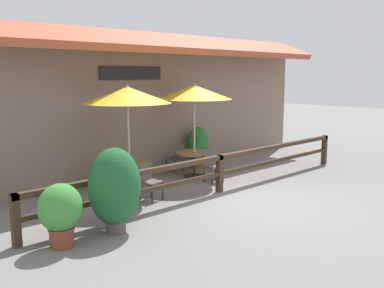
{
  "coord_description": "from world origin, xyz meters",
  "views": [
    {
      "loc": [
        -7.75,
        -6.16,
        2.96
      ],
      "look_at": [
        -0.43,
        1.61,
        1.22
      ],
      "focal_mm": 40.0,
      "sensor_mm": 36.0,
      "label": 1
    }
  ],
  "objects_px": {
    "patio_umbrella_middle": "(194,92)",
    "potted_plant_entrance_palm": "(115,188)",
    "dining_table_near": "(129,170)",
    "chair_middle_streetside": "(212,165)",
    "chair_near_streetside": "(149,180)",
    "chair_near_wallside": "(110,170)",
    "potted_plant_corner_fern": "(198,146)",
    "chair_middle_wallside": "(176,157)",
    "patio_umbrella_near": "(128,95)",
    "potted_plant_small_flowering": "(60,211)",
    "dining_table_middle": "(194,157)"
  },
  "relations": [
    {
      "from": "patio_umbrella_middle",
      "to": "potted_plant_entrance_palm",
      "type": "xyz_separation_m",
      "value": [
        -4.18,
        -2.22,
        -1.6
      ]
    },
    {
      "from": "dining_table_near",
      "to": "chair_middle_streetside",
      "type": "height_order",
      "value": "chair_middle_streetside"
    },
    {
      "from": "potted_plant_entrance_palm",
      "to": "chair_near_streetside",
      "type": "bearing_deg",
      "value": 35.59
    },
    {
      "from": "chair_near_wallside",
      "to": "potted_plant_corner_fern",
      "type": "height_order",
      "value": "potted_plant_corner_fern"
    },
    {
      "from": "dining_table_near",
      "to": "chair_middle_streetside",
      "type": "relative_size",
      "value": 1.29
    },
    {
      "from": "chair_near_streetside",
      "to": "chair_middle_wallside",
      "type": "height_order",
      "value": "same"
    },
    {
      "from": "patio_umbrella_near",
      "to": "chair_near_wallside",
      "type": "distance_m",
      "value": 2.14
    },
    {
      "from": "chair_near_wallside",
      "to": "chair_middle_wallside",
      "type": "relative_size",
      "value": 1.0
    },
    {
      "from": "patio_umbrella_middle",
      "to": "potted_plant_small_flowering",
      "type": "relative_size",
      "value": 2.4
    },
    {
      "from": "chair_near_streetside",
      "to": "patio_umbrella_middle",
      "type": "bearing_deg",
      "value": 11.19
    },
    {
      "from": "patio_umbrella_middle",
      "to": "dining_table_middle",
      "type": "xyz_separation_m",
      "value": [
        0.0,
        0.0,
        -1.87
      ]
    },
    {
      "from": "patio_umbrella_near",
      "to": "potted_plant_small_flowering",
      "type": "relative_size",
      "value": 2.4
    },
    {
      "from": "dining_table_near",
      "to": "patio_umbrella_middle",
      "type": "distance_m",
      "value": 3.05
    },
    {
      "from": "potted_plant_corner_fern",
      "to": "dining_table_near",
      "type": "bearing_deg",
      "value": -163.46
    },
    {
      "from": "patio_umbrella_near",
      "to": "potted_plant_small_flowering",
      "type": "distance_m",
      "value": 3.95
    },
    {
      "from": "chair_near_wallside",
      "to": "patio_umbrella_middle",
      "type": "xyz_separation_m",
      "value": [
        2.47,
        -0.64,
        1.98
      ]
    },
    {
      "from": "chair_near_wallside",
      "to": "chair_near_streetside",
      "type": "bearing_deg",
      "value": 86.43
    },
    {
      "from": "patio_umbrella_near",
      "to": "chair_near_wallside",
      "type": "height_order",
      "value": "patio_umbrella_near"
    },
    {
      "from": "chair_near_wallside",
      "to": "chair_middle_wallside",
      "type": "bearing_deg",
      "value": 176.94
    },
    {
      "from": "chair_near_streetside",
      "to": "dining_table_middle",
      "type": "relative_size",
      "value": 0.78
    },
    {
      "from": "patio_umbrella_middle",
      "to": "potted_plant_corner_fern",
      "type": "relative_size",
      "value": 2.06
    },
    {
      "from": "potted_plant_corner_fern",
      "to": "chair_near_wallside",
      "type": "bearing_deg",
      "value": -176.49
    },
    {
      "from": "chair_near_streetside",
      "to": "chair_near_wallside",
      "type": "height_order",
      "value": "same"
    },
    {
      "from": "chair_middle_streetside",
      "to": "chair_middle_wallside",
      "type": "xyz_separation_m",
      "value": [
        0.03,
        1.56,
        0.0
      ]
    },
    {
      "from": "dining_table_near",
      "to": "potted_plant_entrance_palm",
      "type": "distance_m",
      "value": 2.74
    },
    {
      "from": "chair_middle_streetside",
      "to": "potted_plant_small_flowering",
      "type": "height_order",
      "value": "potted_plant_small_flowering"
    },
    {
      "from": "dining_table_near",
      "to": "chair_near_wallside",
      "type": "height_order",
      "value": "chair_near_wallside"
    },
    {
      "from": "chair_near_streetside",
      "to": "patio_umbrella_near",
      "type": "bearing_deg",
      "value": 80.38
    },
    {
      "from": "chair_near_wallside",
      "to": "chair_middle_streetside",
      "type": "bearing_deg",
      "value": 143.13
    },
    {
      "from": "dining_table_near",
      "to": "patio_umbrella_middle",
      "type": "relative_size",
      "value": 0.41
    },
    {
      "from": "dining_table_middle",
      "to": "potted_plant_small_flowering",
      "type": "distance_m",
      "value": 5.69
    },
    {
      "from": "dining_table_middle",
      "to": "chair_middle_streetside",
      "type": "relative_size",
      "value": 1.29
    },
    {
      "from": "chair_middle_streetside",
      "to": "potted_plant_corner_fern",
      "type": "relative_size",
      "value": 0.65
    },
    {
      "from": "chair_near_wallside",
      "to": "potted_plant_small_flowering",
      "type": "distance_m",
      "value": 3.96
    },
    {
      "from": "chair_middle_wallside",
      "to": "patio_umbrella_near",
      "type": "bearing_deg",
      "value": 21.72
    },
    {
      "from": "dining_table_near",
      "to": "chair_near_wallside",
      "type": "bearing_deg",
      "value": 95.01
    },
    {
      "from": "chair_middle_wallside",
      "to": "potted_plant_entrance_palm",
      "type": "relative_size",
      "value": 0.52
    },
    {
      "from": "patio_umbrella_near",
      "to": "patio_umbrella_middle",
      "type": "bearing_deg",
      "value": 3.66
    },
    {
      "from": "chair_near_streetside",
      "to": "chair_middle_streetside",
      "type": "xyz_separation_m",
      "value": [
        2.34,
        0.16,
        0.0
      ]
    },
    {
      "from": "patio_umbrella_middle",
      "to": "potted_plant_entrance_palm",
      "type": "relative_size",
      "value": 1.66
    },
    {
      "from": "patio_umbrella_near",
      "to": "dining_table_near",
      "type": "xyz_separation_m",
      "value": [
        0.0,
        0.0,
        -1.87
      ]
    },
    {
      "from": "chair_middle_wallside",
      "to": "potted_plant_corner_fern",
      "type": "xyz_separation_m",
      "value": [
        0.99,
        0.07,
        0.21
      ]
    },
    {
      "from": "chair_near_wallside",
      "to": "potted_plant_corner_fern",
      "type": "distance_m",
      "value": 3.45
    },
    {
      "from": "potted_plant_small_flowering",
      "to": "patio_umbrella_middle",
      "type": "bearing_deg",
      "value": 22.52
    },
    {
      "from": "chair_middle_wallside",
      "to": "potted_plant_small_flowering",
      "type": "xyz_separation_m",
      "value": [
        -5.24,
        -2.96,
        0.16
      ]
    },
    {
      "from": "potted_plant_entrance_palm",
      "to": "dining_table_middle",
      "type": "bearing_deg",
      "value": 28.02
    },
    {
      "from": "patio_umbrella_near",
      "to": "dining_table_near",
      "type": "bearing_deg",
      "value": 0.0
    },
    {
      "from": "chair_near_wallside",
      "to": "potted_plant_corner_fern",
      "type": "relative_size",
      "value": 0.65
    },
    {
      "from": "patio_umbrella_middle",
      "to": "potted_plant_corner_fern",
      "type": "height_order",
      "value": "patio_umbrella_middle"
    },
    {
      "from": "patio_umbrella_middle",
      "to": "potted_plant_entrance_palm",
      "type": "bearing_deg",
      "value": -151.98
    }
  ]
}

